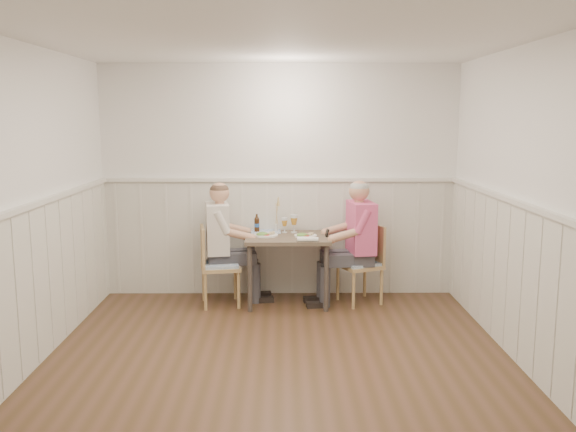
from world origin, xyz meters
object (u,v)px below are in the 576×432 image
object	(u,v)px
man_in_pink	(357,252)
diner_cream	(222,252)
dining_table	(288,245)
grass_vase	(276,215)
chair_right	(364,261)
beer_bottle	(257,224)
chair_left	(215,263)

from	to	relation	value
man_in_pink	diner_cream	size ratio (longest dim) A/B	1.02
dining_table	grass_vase	xyz separation A→B (m)	(-0.13, 0.25, 0.29)
dining_table	man_in_pink	world-z (taller)	man_in_pink
chair_right	grass_vase	bearing A→B (deg)	167.70
chair_right	grass_vase	xyz separation A→B (m)	(-0.97, 0.21, 0.47)
chair_right	beer_bottle	distance (m)	1.25
diner_cream	grass_vase	size ratio (longest dim) A/B	3.29
beer_bottle	chair_right	bearing A→B (deg)	-9.23
chair_left	beer_bottle	world-z (taller)	beer_bottle
dining_table	grass_vase	bearing A→B (deg)	118.33
chair_right	grass_vase	world-z (taller)	grass_vase
dining_table	beer_bottle	size ratio (longest dim) A/B	4.43
grass_vase	dining_table	bearing A→B (deg)	-61.67
dining_table	beer_bottle	distance (m)	0.46
chair_right	man_in_pink	bearing A→B (deg)	-154.78
chair_left	diner_cream	world-z (taller)	diner_cream
beer_bottle	dining_table	bearing A→B (deg)	-33.62
dining_table	man_in_pink	size ratio (longest dim) A/B	0.65
chair_left	grass_vase	distance (m)	0.85
man_in_pink	diner_cream	bearing A→B (deg)	177.77
dining_table	beer_bottle	xyz separation A→B (m)	(-0.34, 0.23, 0.19)
chair_left	grass_vase	bearing A→B (deg)	25.48
dining_table	chair_right	xyz separation A→B (m)	(0.83, 0.04, -0.18)
beer_bottle	grass_vase	xyz separation A→B (m)	(0.21, 0.02, 0.09)
chair_left	diner_cream	bearing A→B (deg)	63.64
man_in_pink	beer_bottle	distance (m)	1.15
dining_table	chair_left	size ratio (longest dim) A/B	1.04
chair_left	grass_vase	world-z (taller)	grass_vase
diner_cream	grass_vase	xyz separation A→B (m)	(0.59, 0.19, 0.37)
chair_right	grass_vase	distance (m)	1.09
chair_left	man_in_pink	distance (m)	1.53
chair_right	man_in_pink	size ratio (longest dim) A/B	0.63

